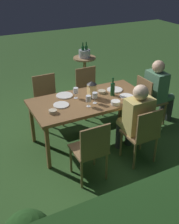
{
  "coord_description": "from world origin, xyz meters",
  "views": [
    {
      "loc": [
        1.69,
        3.31,
        2.55
      ],
      "look_at": [
        0.0,
        0.0,
        0.51
      ],
      "focal_mm": 43.91,
      "sensor_mm": 36.0,
      "label": 1
    }
  ],
  "objects": [
    {
      "name": "bowl_salad",
      "position": [
        0.64,
        0.16,
        0.76
      ],
      "size": [
        0.11,
        0.11,
        0.05
      ],
      "color": "#BCAD8E",
      "rests_on": "dining_table"
    },
    {
      "name": "bowl_bread",
      "position": [
        -0.28,
        -0.12,
        0.75
      ],
      "size": [
        0.12,
        0.12,
        0.04
      ],
      "color": "#BCAD8E",
      "rests_on": "dining_table"
    },
    {
      "name": "plate_a",
      "position": [
        -0.55,
        0.18,
        0.74
      ],
      "size": [
        0.22,
        0.22,
        0.01
      ],
      "primitive_type": "cylinder",
      "color": "white",
      "rests_on": "dining_table"
    },
    {
      "name": "ice_bucket",
      "position": [
        -0.95,
        -2.12,
        0.76
      ],
      "size": [
        0.26,
        0.26,
        0.34
      ],
      "color": "#B2B7BF",
      "rests_on": "side_table"
    },
    {
      "name": "chair_head_near",
      "position": [
        -1.14,
        0.0,
        0.49
      ],
      "size": [
        0.4,
        0.42,
        0.87
      ],
      "color": "brown",
      "rests_on": "ground"
    },
    {
      "name": "lantern_centerpiece",
      "position": [
        -0.06,
        -0.05,
        0.88
      ],
      "size": [
        0.15,
        0.15,
        0.27
      ],
      "color": "black",
      "rests_on": "dining_table"
    },
    {
      "name": "wine_glass_c",
      "position": [
        -0.64,
        0.37,
        0.85
      ],
      "size": [
        0.08,
        0.08,
        0.17
      ],
      "color": "silver",
      "rests_on": "dining_table"
    },
    {
      "name": "bowl_olives",
      "position": [
        -0.26,
        0.32,
        0.76
      ],
      "size": [
        0.14,
        0.14,
        0.06
      ],
      "color": "silver",
      "rests_on": "dining_table"
    },
    {
      "name": "wine_glass_b",
      "position": [
        0.17,
        -0.13,
        0.85
      ],
      "size": [
        0.08,
        0.08,
        0.17
      ],
      "color": "silver",
      "rests_on": "dining_table"
    },
    {
      "name": "ground_plane",
      "position": [
        0.0,
        0.0,
        0.0
      ],
      "size": [
        16.0,
        16.0,
        0.0
      ],
      "primitive_type": "plane",
      "color": "#2D5123"
    },
    {
      "name": "wine_glass_a",
      "position": [
        -0.01,
        0.15,
        0.85
      ],
      "size": [
        0.08,
        0.08,
        0.17
      ],
      "color": "silver",
      "rests_on": "dining_table"
    },
    {
      "name": "chair_side_right_b",
      "position": [
        0.4,
        0.83,
        0.49
      ],
      "size": [
        0.42,
        0.4,
        0.87
      ],
      "color": "brown",
      "rests_on": "ground"
    },
    {
      "name": "plate_c",
      "position": [
        0.29,
        -0.28,
        0.74
      ],
      "size": [
        0.26,
        0.26,
        0.01
      ],
      "primitive_type": "cylinder",
      "color": "silver",
      "rests_on": "dining_table"
    },
    {
      "name": "side_table",
      "position": [
        -0.95,
        -2.12,
        0.43
      ],
      "size": [
        0.51,
        0.51,
        0.66
      ],
      "color": "#9E7A51",
      "rests_on": "ground"
    },
    {
      "name": "person_in_green",
      "position": [
        -1.34,
        0.0,
        0.64
      ],
      "size": [
        0.48,
        0.38,
        1.15
      ],
      "color": "#4C7A5B",
      "rests_on": "ground"
    },
    {
      "name": "chair_side_left_b",
      "position": [
        0.4,
        -0.83,
        0.49
      ],
      "size": [
        0.42,
        0.4,
        0.87
      ],
      "color": "brown",
      "rests_on": "ground"
    },
    {
      "name": "plate_b",
      "position": [
        -0.52,
        -0.12,
        0.74
      ],
      "size": [
        0.25,
        0.25,
        0.01
      ],
      "primitive_type": "cylinder",
      "color": "white",
      "rests_on": "dining_table"
    },
    {
      "name": "person_in_mustard",
      "position": [
        -0.4,
        0.63,
        0.64
      ],
      "size": [
        0.38,
        0.47,
        1.15
      ],
      "color": "tan",
      "rests_on": "ground"
    },
    {
      "name": "green_bottle_on_table",
      "position": [
        -0.38,
        0.03,
        0.84
      ],
      "size": [
        0.07,
        0.07,
        0.29
      ],
      "color": "#144723",
      "rests_on": "dining_table"
    },
    {
      "name": "wine_glass_d",
      "position": [
        0.12,
        0.2,
        0.85
      ],
      "size": [
        0.08,
        0.08,
        0.17
      ],
      "color": "silver",
      "rests_on": "dining_table"
    },
    {
      "name": "dining_table",
      "position": [
        0.0,
        0.0,
        0.68
      ],
      "size": [
        1.78,
        0.87,
        0.73
      ],
      "color": "brown",
      "rests_on": "ground"
    },
    {
      "name": "chair_side_right_a",
      "position": [
        -0.4,
        0.83,
        0.49
      ],
      "size": [
        0.42,
        0.4,
        0.87
      ],
      "color": "brown",
      "rests_on": "ground"
    },
    {
      "name": "plate_d",
      "position": [
        0.46,
        -0.01,
        0.74
      ],
      "size": [
        0.23,
        0.23,
        0.01
      ],
      "primitive_type": "cylinder",
      "color": "silver",
      "rests_on": "dining_table"
    },
    {
      "name": "chair_side_left_a",
      "position": [
        -0.4,
        -0.83,
        0.49
      ],
      "size": [
        0.42,
        0.4,
        0.87
      ],
      "color": "brown",
      "rests_on": "ground"
    }
  ]
}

